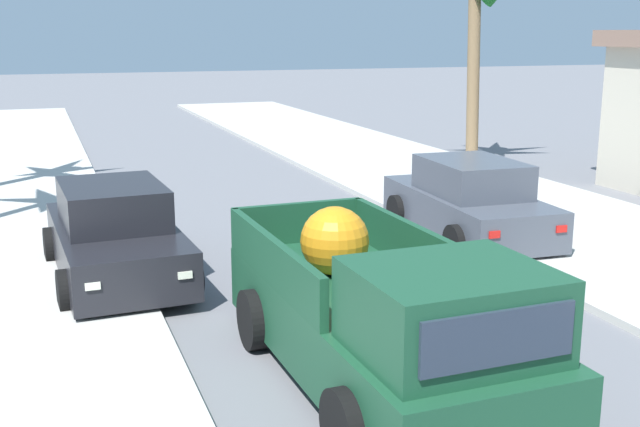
# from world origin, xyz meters

# --- Properties ---
(sidewalk_right) EXTENTS (5.30, 60.00, 0.12)m
(sidewalk_right) POSITION_xyz_m (5.51, 12.00, 0.06)
(sidewalk_right) COLOR beige
(sidewalk_right) RESTS_ON ground
(curb_left) EXTENTS (0.16, 60.00, 0.10)m
(curb_left) POSITION_xyz_m (-4.26, 12.00, 0.05)
(curb_left) COLOR silver
(curb_left) RESTS_ON ground
(curb_right) EXTENTS (0.16, 60.00, 0.10)m
(curb_right) POSITION_xyz_m (4.26, 12.00, 0.05)
(curb_right) COLOR silver
(curb_right) RESTS_ON ground
(pickup_truck) EXTENTS (2.29, 5.25, 1.83)m
(pickup_truck) POSITION_xyz_m (-0.91, 7.52, 0.80)
(pickup_truck) COLOR #19472D
(pickup_truck) RESTS_ON ground
(car_right_near) EXTENTS (2.18, 4.32, 1.54)m
(car_right_near) POSITION_xyz_m (3.34, 12.84, 0.71)
(car_right_near) COLOR #474C56
(car_right_near) RESTS_ON ground
(car_left_mid) EXTENTS (2.18, 4.33, 1.54)m
(car_left_mid) POSITION_xyz_m (-3.24, 12.57, 0.71)
(car_left_mid) COLOR black
(car_left_mid) RESTS_ON ground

